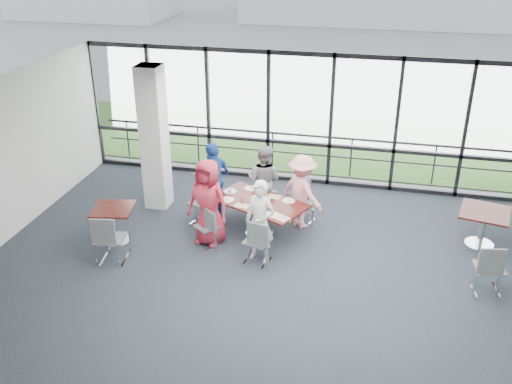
% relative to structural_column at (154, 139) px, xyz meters
% --- Properties ---
extents(floor, '(12.00, 10.00, 0.02)m').
position_rel_structural_column_xyz_m(floor, '(3.60, -3.00, -1.61)').
color(floor, '#222730').
rests_on(floor, ground).
extents(ceiling, '(12.00, 10.00, 0.04)m').
position_rel_structural_column_xyz_m(ceiling, '(3.60, -3.00, 1.60)').
color(ceiling, white).
rests_on(ceiling, ground).
extents(curtain_wall_back, '(12.00, 0.10, 3.20)m').
position_rel_structural_column_xyz_m(curtain_wall_back, '(3.60, 2.00, 0.00)').
color(curtain_wall_back, white).
rests_on(curtain_wall_back, ground).
extents(structural_column, '(0.50, 0.50, 3.20)m').
position_rel_structural_column_xyz_m(structural_column, '(0.00, 0.00, 0.00)').
color(structural_column, silver).
rests_on(structural_column, ground).
extents(apron, '(80.00, 70.00, 0.02)m').
position_rel_structural_column_xyz_m(apron, '(3.60, 7.00, -1.62)').
color(apron, gray).
rests_on(apron, ground).
extents(grass_strip, '(80.00, 5.00, 0.01)m').
position_rel_structural_column_xyz_m(grass_strip, '(3.60, 5.00, -1.59)').
color(grass_strip, '#386023').
rests_on(grass_strip, ground).
extents(guard_rail, '(12.00, 0.06, 0.06)m').
position_rel_structural_column_xyz_m(guard_rail, '(3.60, 2.60, -1.10)').
color(guard_rail, '#2D2D33').
rests_on(guard_rail, ground).
extents(main_table, '(2.13, 1.71, 0.75)m').
position_rel_structural_column_xyz_m(main_table, '(2.51, -0.78, -0.98)').
color(main_table, '#350D0C').
rests_on(main_table, ground).
extents(side_table_left, '(0.90, 0.90, 0.75)m').
position_rel_structural_column_xyz_m(side_table_left, '(-0.24, -1.72, -0.98)').
color(side_table_left, '#350D0C').
rests_on(side_table_left, ground).
extents(side_table_right, '(1.08, 1.08, 0.75)m').
position_rel_structural_column_xyz_m(side_table_right, '(6.90, -0.22, -0.96)').
color(side_table_right, '#350D0C').
rests_on(side_table_right, ground).
extents(diner_near_left, '(0.98, 0.75, 1.78)m').
position_rel_structural_column_xyz_m(diner_near_left, '(1.61, -1.32, -0.71)').
color(diner_near_left, '#AE2638').
rests_on(diner_near_left, ground).
extents(diner_near_right, '(0.69, 0.58, 1.63)m').
position_rel_structural_column_xyz_m(diner_near_right, '(2.74, -1.73, -0.79)').
color(diner_near_right, silver).
rests_on(diner_near_right, ground).
extents(diner_far_left, '(0.86, 0.64, 1.60)m').
position_rel_structural_column_xyz_m(diner_far_left, '(2.41, 0.13, -0.80)').
color(diner_far_left, gray).
rests_on(diner_far_left, ground).
extents(diner_far_right, '(1.15, 1.03, 1.60)m').
position_rel_structural_column_xyz_m(diner_far_right, '(3.29, -0.25, -0.80)').
color(diner_far_right, pink).
rests_on(diner_far_right, ground).
extents(diner_end, '(0.84, 1.13, 1.71)m').
position_rel_structural_column_xyz_m(diner_end, '(1.40, -0.24, -0.74)').
color(diner_end, '#1F4AA2').
rests_on(diner_end, ground).
extents(chair_main_nl, '(0.57, 0.57, 0.83)m').
position_rel_structural_column_xyz_m(chair_main_nl, '(1.60, -1.44, -1.19)').
color(chair_main_nl, slate).
rests_on(chair_main_nl, ground).
extents(chair_main_nr, '(0.54, 0.54, 0.91)m').
position_rel_structural_column_xyz_m(chair_main_nr, '(2.71, -1.83, -1.14)').
color(chair_main_nr, slate).
rests_on(chair_main_nr, ground).
extents(chair_main_fl, '(0.58, 0.58, 0.88)m').
position_rel_structural_column_xyz_m(chair_main_fl, '(2.39, 0.27, -1.16)').
color(chair_main_fl, slate).
rests_on(chair_main_fl, ground).
extents(chair_main_fr, '(0.57, 0.57, 0.91)m').
position_rel_structural_column_xyz_m(chair_main_fr, '(3.30, -0.06, -1.14)').
color(chair_main_fr, slate).
rests_on(chair_main_fr, ground).
extents(chair_main_end, '(0.49, 0.49, 0.84)m').
position_rel_structural_column_xyz_m(chair_main_end, '(1.26, -0.28, -1.18)').
color(chair_main_end, slate).
rests_on(chair_main_end, ground).
extents(chair_spare_la, '(0.55, 0.55, 0.98)m').
position_rel_structural_column_xyz_m(chair_spare_la, '(0.04, -2.42, -1.11)').
color(chair_spare_la, slate).
rests_on(chair_spare_la, ground).
extents(chair_spare_lb, '(0.64, 0.64, 1.00)m').
position_rel_structural_column_xyz_m(chair_spare_lb, '(1.27, -0.62, -1.10)').
color(chair_spare_lb, slate).
rests_on(chair_spare_lb, ground).
extents(chair_spare_r, '(0.54, 0.54, 0.96)m').
position_rel_structural_column_xyz_m(chair_spare_r, '(6.82, -1.86, -1.12)').
color(chair_spare_r, slate).
rests_on(chair_spare_r, ground).
extents(plate_nl, '(0.27, 0.27, 0.01)m').
position_rel_structural_column_xyz_m(plate_nl, '(1.87, -0.88, -0.84)').
color(plate_nl, white).
rests_on(plate_nl, main_table).
extents(plate_nr, '(0.28, 0.28, 0.01)m').
position_rel_structural_column_xyz_m(plate_nr, '(2.87, -1.31, -0.84)').
color(plate_nr, white).
rests_on(plate_nr, main_table).
extents(plate_fl, '(0.27, 0.27, 0.01)m').
position_rel_structural_column_xyz_m(plate_fl, '(2.20, -0.25, -0.84)').
color(plate_fl, white).
rests_on(plate_fl, main_table).
extents(plate_fr, '(0.25, 0.25, 0.01)m').
position_rel_structural_column_xyz_m(plate_fr, '(3.09, -0.64, -0.84)').
color(plate_fr, white).
rests_on(plate_fr, main_table).
extents(plate_end, '(0.27, 0.27, 0.01)m').
position_rel_structural_column_xyz_m(plate_end, '(1.82, -0.48, -0.84)').
color(plate_end, white).
rests_on(plate_end, main_table).
extents(tumbler_a, '(0.07, 0.07, 0.13)m').
position_rel_structural_column_xyz_m(tumbler_a, '(2.19, -0.93, -0.78)').
color(tumbler_a, white).
rests_on(tumbler_a, main_table).
extents(tumbler_b, '(0.07, 0.07, 0.13)m').
position_rel_structural_column_xyz_m(tumbler_b, '(2.71, -1.04, -0.78)').
color(tumbler_b, white).
rests_on(tumbler_b, main_table).
extents(tumbler_c, '(0.07, 0.07, 0.15)m').
position_rel_structural_column_xyz_m(tumbler_c, '(2.64, -0.59, -0.78)').
color(tumbler_c, white).
rests_on(tumbler_c, main_table).
extents(tumbler_d, '(0.07, 0.07, 0.13)m').
position_rel_structural_column_xyz_m(tumbler_d, '(1.84, -0.57, -0.78)').
color(tumbler_d, white).
rests_on(tumbler_d, main_table).
extents(menu_a, '(0.32, 0.24, 0.00)m').
position_rel_structural_column_xyz_m(menu_a, '(2.21, -1.06, -0.85)').
color(menu_a, silver).
rests_on(menu_a, main_table).
extents(menu_b, '(0.38, 0.35, 0.00)m').
position_rel_structural_column_xyz_m(menu_b, '(3.07, -1.38, -0.85)').
color(menu_b, silver).
rests_on(menu_b, main_table).
extents(menu_c, '(0.33, 0.25, 0.00)m').
position_rel_structural_column_xyz_m(menu_c, '(2.74, -0.51, -0.85)').
color(menu_c, silver).
rests_on(menu_c, main_table).
extents(condiment_caddy, '(0.10, 0.07, 0.04)m').
position_rel_structural_column_xyz_m(condiment_caddy, '(2.60, -0.72, -0.83)').
color(condiment_caddy, black).
rests_on(condiment_caddy, main_table).
extents(ketchup_bottle, '(0.06, 0.06, 0.18)m').
position_rel_structural_column_xyz_m(ketchup_bottle, '(2.52, -0.74, -0.76)').
color(ketchup_bottle, red).
rests_on(ketchup_bottle, main_table).
extents(green_bottle, '(0.05, 0.05, 0.20)m').
position_rel_structural_column_xyz_m(green_bottle, '(2.60, -0.72, -0.75)').
color(green_bottle, '#1A6632').
rests_on(green_bottle, main_table).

